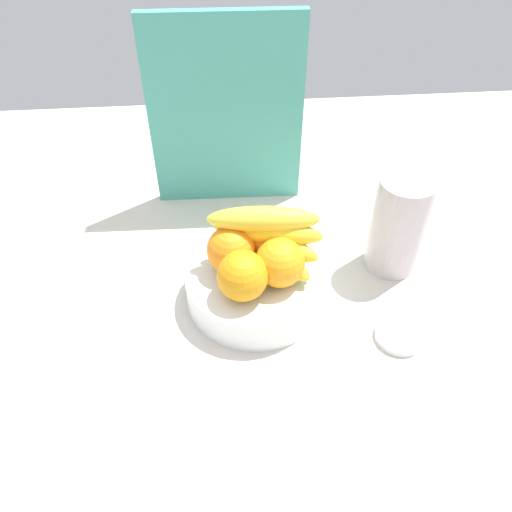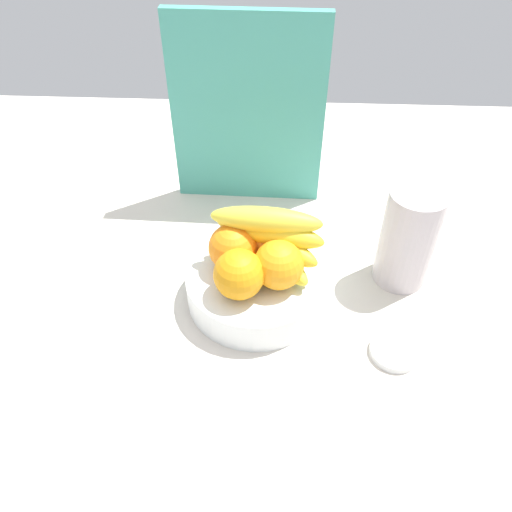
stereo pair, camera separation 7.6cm
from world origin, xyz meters
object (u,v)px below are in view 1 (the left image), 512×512
(orange_front_right, at_px, (280,263))
(jar_lid, at_px, (399,336))
(orange_front_left, at_px, (240,276))
(cutting_board, at_px, (226,115))
(orange_back_left, at_px, (231,250))
(thermos_tumbler, at_px, (398,225))
(fruit_bowl, at_px, (256,287))
(orange_center, at_px, (268,236))
(banana_bunch, at_px, (267,236))

(orange_front_right, bearing_deg, jar_lid, -25.34)
(orange_front_left, distance_m, cutting_board, 0.34)
(orange_back_left, xyz_separation_m, cutting_board, (0.01, 0.27, 0.09))
(orange_back_left, bearing_deg, orange_front_left, -79.98)
(cutting_board, height_order, jar_lid, cutting_board)
(thermos_tumbler, height_order, jar_lid, thermos_tumbler)
(orange_front_left, bearing_deg, jar_lid, -14.24)
(fruit_bowl, bearing_deg, orange_front_right, -24.20)
(orange_front_left, relative_size, orange_center, 1.00)
(fruit_bowl, bearing_deg, orange_front_left, -124.39)
(orange_front_left, xyz_separation_m, jar_lid, (0.24, -0.06, -0.09))
(fruit_bowl, bearing_deg, jar_lid, -25.15)
(banana_bunch, xyz_separation_m, cutting_board, (-0.05, 0.26, 0.07))
(fruit_bowl, height_order, orange_front_right, orange_front_right)
(fruit_bowl, relative_size, orange_front_right, 2.93)
(fruit_bowl, bearing_deg, thermos_tumbler, 15.02)
(banana_bunch, xyz_separation_m, jar_lid, (0.19, -0.13, -0.10))
(thermos_tumbler, bearing_deg, orange_front_right, -158.75)
(thermos_tumbler, relative_size, jar_lid, 2.37)
(orange_front_right, relative_size, thermos_tumbler, 0.44)
(orange_back_left, bearing_deg, cutting_board, 88.52)
(orange_front_left, height_order, orange_front_right, same)
(banana_bunch, distance_m, jar_lid, 0.25)
(orange_center, height_order, jar_lid, orange_center)
(orange_front_right, distance_m, orange_back_left, 0.08)
(banana_bunch, xyz_separation_m, thermos_tumbler, (0.22, 0.03, -0.02))
(orange_center, bearing_deg, orange_back_left, -155.73)
(orange_center, height_order, thermos_tumbler, thermos_tumbler)
(orange_front_left, relative_size, cutting_board, 0.21)
(orange_front_left, bearing_deg, orange_front_right, 20.69)
(orange_center, bearing_deg, fruit_bowl, -116.54)
(cutting_board, distance_m, jar_lid, 0.49)
(fruit_bowl, relative_size, jar_lid, 3.04)
(orange_front_right, relative_size, banana_bunch, 0.43)
(banana_bunch, relative_size, thermos_tumbler, 1.03)
(cutting_board, bearing_deg, banana_bunch, -77.84)
(banana_bunch, bearing_deg, jar_lid, -34.08)
(banana_bunch, bearing_deg, fruit_bowl, -123.15)
(cutting_board, bearing_deg, jar_lid, -56.90)
(thermos_tumbler, bearing_deg, orange_back_left, -170.61)
(orange_center, relative_size, banana_bunch, 0.43)
(fruit_bowl, relative_size, orange_front_left, 2.93)
(orange_front_right, relative_size, jar_lid, 1.04)
(orange_front_left, bearing_deg, thermos_tumbler, 21.12)
(cutting_board, relative_size, thermos_tumbler, 2.07)
(jar_lid, bearing_deg, orange_front_right, 154.66)
(orange_back_left, bearing_deg, jar_lid, -25.45)
(banana_bunch, height_order, jar_lid, banana_bunch)
(fruit_bowl, relative_size, banana_bunch, 1.25)
(orange_center, relative_size, orange_back_left, 1.00)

